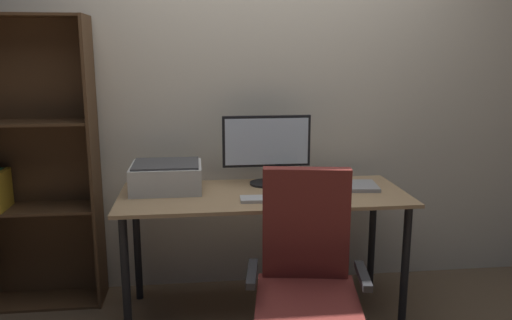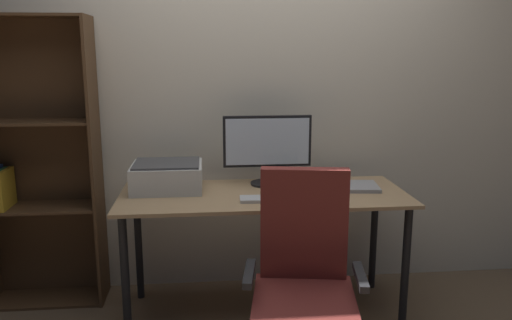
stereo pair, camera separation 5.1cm
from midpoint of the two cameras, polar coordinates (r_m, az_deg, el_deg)
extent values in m
plane|color=brown|center=(3.19, 1.29, -16.61)|extent=(12.00, 12.00, 0.00)
cube|color=beige|center=(3.30, 0.36, 8.09)|extent=(6.40, 0.10, 2.60)
cube|color=tan|center=(2.91, 1.36, -3.88)|extent=(1.62, 0.66, 0.02)
cylinder|color=black|center=(2.80, -13.84, -13.01)|extent=(0.04, 0.04, 0.72)
cylinder|color=black|center=(2.97, 16.80, -11.62)|extent=(0.04, 0.04, 0.72)
cylinder|color=black|center=(3.28, -12.54, -9.08)|extent=(0.04, 0.04, 0.72)
cylinder|color=black|center=(3.44, 13.42, -8.16)|extent=(0.04, 0.04, 0.72)
cylinder|color=black|center=(3.09, 1.71, -2.62)|extent=(0.20, 0.20, 0.01)
cylinder|color=black|center=(3.07, 1.72, -1.61)|extent=(0.04, 0.04, 0.10)
cube|color=black|center=(3.03, 1.75, 2.11)|extent=(0.52, 0.03, 0.31)
cube|color=silver|center=(3.02, 1.78, 2.06)|extent=(0.49, 0.01, 0.28)
cube|color=#B7BABC|center=(2.76, 1.75, -4.37)|extent=(0.29, 0.12, 0.02)
cube|color=black|center=(2.81, 6.73, -4.00)|extent=(0.07, 0.11, 0.03)
cylinder|color=#387F51|center=(2.93, 4.37, -2.63)|extent=(0.08, 0.08, 0.10)
cube|color=#387F51|center=(2.93, 5.26, -2.51)|extent=(0.02, 0.01, 0.05)
cube|color=#99999E|center=(3.05, 10.93, -2.91)|extent=(0.34, 0.26, 0.02)
cube|color=silver|center=(3.00, -9.39, -1.88)|extent=(0.40, 0.34, 0.15)
cube|color=#424244|center=(2.98, -9.45, -0.37)|extent=(0.37, 0.31, 0.01)
cube|color=maroon|center=(2.31, 6.03, -15.79)|extent=(0.51, 0.51, 0.08)
cube|color=maroon|center=(2.39, 5.99, -7.03)|extent=(0.41, 0.13, 0.52)
cube|color=#232326|center=(2.28, -0.11, -12.56)|extent=(0.08, 0.26, 0.03)
cube|color=#232326|center=(2.30, 12.22, -12.60)|extent=(0.08, 0.26, 0.03)
cube|color=#4C331E|center=(3.20, -16.94, -0.45)|extent=(0.02, 0.28, 1.73)
cube|color=#4C331E|center=(3.41, -22.05, -0.06)|extent=(0.69, 0.01, 1.73)
cube|color=#4C331E|center=(3.55, -21.55, -14.17)|extent=(0.65, 0.26, 0.02)
cube|color=#4C331E|center=(3.34, -22.33, -4.90)|extent=(0.65, 0.26, 0.02)
cube|color=#4C331E|center=(3.24, -23.06, 3.93)|extent=(0.65, 0.26, 0.02)
cube|color=#4C331E|center=(3.22, -23.96, 14.51)|extent=(0.65, 0.26, 0.02)
cube|color=#337242|center=(3.37, -26.17, -2.94)|extent=(0.02, 0.22, 0.23)
cube|color=gold|center=(3.36, -25.67, -2.93)|extent=(0.03, 0.22, 0.23)
camera|label=1|loc=(0.03, -89.48, 0.11)|focal=35.86mm
camera|label=2|loc=(0.03, 90.52, -0.11)|focal=35.86mm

